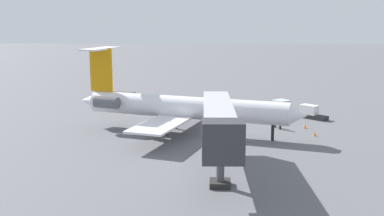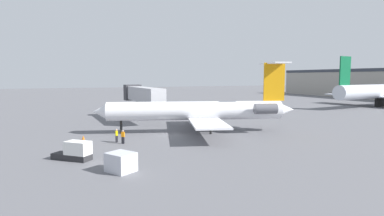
{
  "view_description": "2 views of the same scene",
  "coord_description": "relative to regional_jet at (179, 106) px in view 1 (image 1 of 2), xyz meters",
  "views": [
    {
      "loc": [
        -57.88,
        0.68,
        14.24
      ],
      "look_at": [
        0.88,
        3.5,
        3.0
      ],
      "focal_mm": 44.73,
      "sensor_mm": 36.0,
      "label": 1
    },
    {
      "loc": [
        42.05,
        -14.6,
        8.23
      ],
      "look_at": [
        1.59,
        2.92,
        3.82
      ],
      "focal_mm": 29.49,
      "sensor_mm": 36.0,
      "label": 2
    }
  ],
  "objects": [
    {
      "name": "traffic_cone_mid",
      "position": [
        2.88,
        -16.17,
        -3.05
      ],
      "size": [
        0.36,
        0.36,
        0.55
      ],
      "color": "orange",
      "rests_on": "ground_plane"
    },
    {
      "name": "regional_jet",
      "position": [
        0.0,
        0.0,
        0.0
      ],
      "size": [
        21.24,
        29.13,
        10.29
      ],
      "color": "white",
      "rests_on": "ground_plane"
    },
    {
      "name": "ground_crew_marshaller",
      "position": [
        2.24,
        -12.88,
        -2.47
      ],
      "size": [
        0.4,
        0.27,
        1.69
      ],
      "color": "black",
      "rests_on": "ground_plane"
    },
    {
      "name": "ground_crew_loader",
      "position": [
        3.39,
        -12.31,
        -2.47
      ],
      "size": [
        0.43,
        0.48,
        1.69
      ],
      "color": "black",
      "rests_on": "ground_plane"
    },
    {
      "name": "ground_plane",
      "position": [
        -0.26,
        -5.08,
        -3.38
      ],
      "size": [
        400.0,
        400.0,
        0.1
      ],
      "primitive_type": "cube",
      "color": "#5B5B60"
    },
    {
      "name": "cargo_container_uld",
      "position": [
        14.8,
        -14.73,
        -2.49
      ],
      "size": [
        2.9,
        2.8,
        1.67
      ],
      "color": "silver",
      "rests_on": "ground_plane"
    },
    {
      "name": "jet_bridge",
      "position": [
        -16.53,
        -4.85,
        1.54
      ],
      "size": [
        17.64,
        3.5,
        6.56
      ],
      "color": "#ADADB2",
      "rests_on": "ground_plane"
    },
    {
      "name": "baggage_tug_lead",
      "position": [
        9.19,
        -18.16,
        -2.49
      ],
      "size": [
        3.76,
        3.87,
        1.9
      ],
      "color": "#262628",
      "rests_on": "ground_plane"
    },
    {
      "name": "traffic_cone_near",
      "position": [
        -1.15,
        -16.61,
        -3.05
      ],
      "size": [
        0.36,
        0.36,
        0.55
      ],
      "color": "orange",
      "rests_on": "ground_plane"
    }
  ]
}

